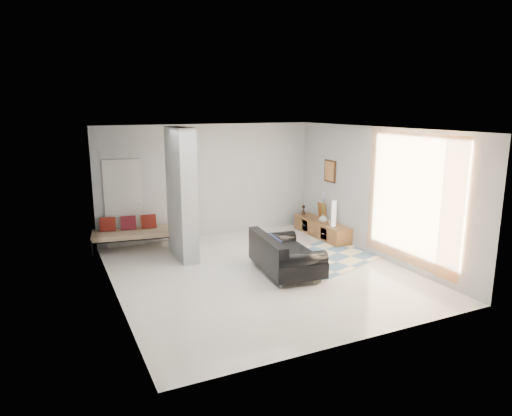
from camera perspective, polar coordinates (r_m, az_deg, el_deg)
name	(u,v)px	position (r m, az deg, el deg)	size (l,w,h in m)	color
floor	(261,273)	(9.09, 0.61, -8.09)	(6.00, 6.00, 0.00)	beige
ceiling	(261,129)	(8.52, 0.65, 9.83)	(6.00, 6.00, 0.00)	white
wall_back	(209,181)	(11.43, -5.94, 3.38)	(6.00, 6.00, 0.00)	#B1B3B5
wall_front	(359,246)	(6.22, 12.77, -4.60)	(6.00, 6.00, 0.00)	#B1B3B5
wall_left	(112,218)	(7.93, -17.58, -1.19)	(6.00, 6.00, 0.00)	#B1B3B5
wall_right	(376,192)	(10.18, 14.72, 1.92)	(6.00, 6.00, 0.00)	#B1B3B5
partition_column	(181,194)	(9.79, -9.30, 1.75)	(0.35, 1.20, 2.80)	#A2A8A9
hallway_door	(124,204)	(10.96, -16.23, 0.54)	(0.85, 0.06, 2.04)	silver
curtain	(412,200)	(9.28, 18.87, 0.97)	(2.55, 2.55, 0.00)	#F39040
wall_art	(330,171)	(11.46, 9.24, 4.57)	(0.04, 0.45, 0.55)	#3E2511
media_console	(321,228)	(11.64, 8.17, -2.54)	(0.45, 1.97, 0.80)	brown
loveseat	(283,255)	(9.01, 3.41, -5.95)	(1.17, 1.80, 0.76)	silver
daybed	(136,232)	(10.81, -14.81, -2.88)	(2.07, 1.11, 0.77)	black
area_rug	(323,258)	(10.01, 8.43, -6.24)	(2.51, 1.67, 0.01)	beige
cylinder_lamp	(334,213)	(11.07, 9.70, -0.67)	(0.11, 0.11, 0.62)	beige
bronze_figurine	(303,210)	(12.19, 5.95, -0.23)	(0.12, 0.12, 0.25)	black
vase	(323,218)	(11.43, 8.37, -1.26)	(0.20, 0.20, 0.21)	silver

